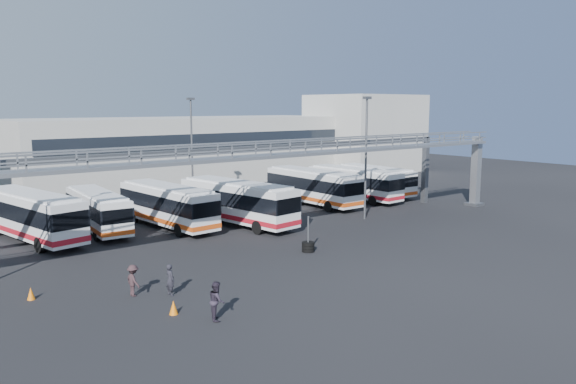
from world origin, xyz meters
TOP-DOWN VIEW (x-y plane):
  - ground at (0.00, 0.00)m, footprint 140.00×140.00m
  - gantry at (0.00, 5.87)m, footprint 51.40×5.15m
  - warehouse at (12.00, 38.00)m, footprint 42.00×14.00m
  - building_right at (38.00, 32.00)m, footprint 14.00×12.00m
  - light_pole_mid at (12.00, 7.00)m, footprint 0.70×0.35m
  - light_pole_back at (4.00, 22.00)m, footprint 0.70×0.35m
  - bus_2 at (-12.04, 16.25)m, footprint 4.63×11.69m
  - bus_3 at (-7.26, 16.40)m, footprint 3.12×10.18m
  - bus_4 at (-2.47, 14.40)m, footprint 3.26×11.07m
  - bus_5 at (2.30, 11.72)m, footprint 4.14×11.76m
  - bus_7 at (12.95, 14.78)m, footprint 2.67×11.23m
  - bus_8 at (18.13, 14.39)m, footprint 3.12×10.86m
  - bus_9 at (22.26, 15.34)m, footprint 2.99×10.16m
  - pedestrian_a at (-9.72, -0.36)m, footprint 0.41×0.61m
  - pedestrian_b at (-9.60, -4.62)m, footprint 0.96×1.05m
  - pedestrian_c at (-11.22, 0.70)m, footprint 0.68×1.08m
  - cone_left at (-10.82, -2.83)m, footprint 0.44×0.44m
  - cone_right at (-15.40, 3.34)m, footprint 0.45×0.45m
  - tire_stack at (1.25, 1.79)m, footprint 0.83×0.83m

SIDE VIEW (x-z plane):
  - ground at x=0.00m, z-range 0.00..0.00m
  - cone_right at x=-15.40m, z-range 0.00..0.62m
  - cone_left at x=-10.82m, z-range 0.00..0.65m
  - tire_stack at x=1.25m, z-range -0.78..1.58m
  - pedestrian_c at x=-11.22m, z-range 0.00..1.61m
  - pedestrian_a at x=-9.72m, z-range 0.00..1.62m
  - pedestrian_b at x=-9.60m, z-range 0.00..1.76m
  - bus_3 at x=-7.26m, z-range 0.16..3.21m
  - bus_9 at x=22.26m, z-range 0.16..3.21m
  - bus_8 at x=18.13m, z-range 0.17..3.43m
  - bus_4 at x=-2.47m, z-range 0.18..3.50m
  - bus_7 at x=12.95m, z-range 0.18..3.59m
  - bus_2 at x=-12.04m, z-range 0.18..3.65m
  - bus_5 at x=2.30m, z-range 0.19..3.68m
  - warehouse at x=12.00m, z-range 0.00..8.00m
  - building_right at x=38.00m, z-range 0.00..11.00m
  - gantry at x=0.00m, z-range 1.96..9.06m
  - light_pole_mid at x=12.00m, z-range 0.62..10.83m
  - light_pole_back at x=4.00m, z-range 0.62..10.83m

